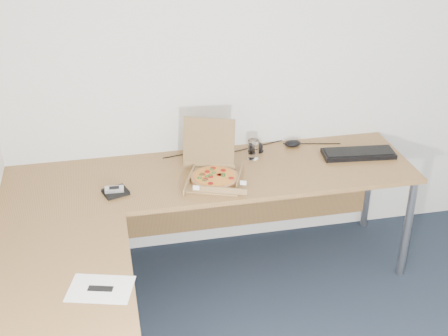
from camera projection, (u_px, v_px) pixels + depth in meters
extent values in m
cube|color=olive|center=(212.00, 175.00, 3.75)|extent=(2.50, 0.70, 0.03)
cube|color=olive|center=(55.00, 315.00, 2.63)|extent=(0.70, 1.50, 0.03)
cylinder|color=gray|center=(368.00, 184.00, 4.40)|extent=(0.05, 0.05, 0.70)
cube|color=olive|center=(215.00, 181.00, 3.64)|extent=(0.32, 0.32, 0.01)
cube|color=olive|center=(209.00, 143.00, 3.72)|extent=(0.32, 0.06, 0.31)
cylinder|color=tan|center=(215.00, 178.00, 3.64)|extent=(0.28, 0.28, 0.02)
cylinder|color=#CC4018|center=(215.00, 176.00, 3.63)|extent=(0.25, 0.25, 0.00)
cylinder|color=white|center=(253.00, 149.00, 3.88)|extent=(0.07, 0.07, 0.13)
cube|color=black|center=(358.00, 154.00, 3.94)|extent=(0.47, 0.21, 0.03)
ellipsoid|color=black|center=(293.00, 143.00, 4.06)|extent=(0.12, 0.09, 0.04)
cube|color=black|center=(116.00, 192.00, 3.51)|extent=(0.16, 0.15, 0.02)
cube|color=#B2B5BA|center=(114.00, 189.00, 3.50)|extent=(0.11, 0.06, 0.02)
cube|color=white|center=(100.00, 289.00, 2.76)|extent=(0.33, 0.27, 0.00)
ellipsoid|color=black|center=(257.00, 146.00, 3.99)|extent=(0.08, 0.08, 0.07)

